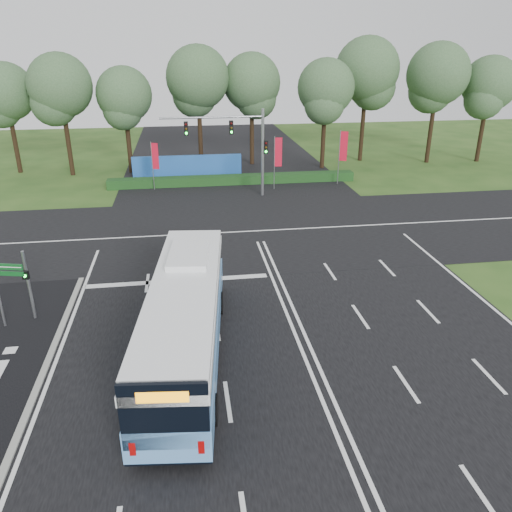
# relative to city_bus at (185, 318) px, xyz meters

# --- Properties ---
(ground) EXTENTS (120.00, 120.00, 0.00)m
(ground) POSITION_rel_city_bus_xyz_m (4.63, 1.99, -1.77)
(ground) COLOR #264918
(ground) RESTS_ON ground
(road_main) EXTENTS (20.00, 120.00, 0.04)m
(road_main) POSITION_rel_city_bus_xyz_m (4.63, 1.99, -1.75)
(road_main) COLOR black
(road_main) RESTS_ON ground
(road_cross) EXTENTS (120.00, 14.00, 0.05)m
(road_cross) POSITION_rel_city_bus_xyz_m (4.63, 13.99, -1.74)
(road_cross) COLOR black
(road_cross) RESTS_ON ground
(kerb_strip) EXTENTS (0.25, 18.00, 0.12)m
(kerb_strip) POSITION_rel_city_bus_xyz_m (-5.47, -1.01, -1.71)
(kerb_strip) COLOR gray
(kerb_strip) RESTS_ON ground
(city_bus) EXTENTS (3.85, 12.42, 3.51)m
(city_bus) POSITION_rel_city_bus_xyz_m (0.00, 0.00, 0.00)
(city_bus) COLOR #5E99DB
(city_bus) RESTS_ON ground
(pedestrian_signal) EXTENTS (0.30, 0.41, 3.35)m
(pedestrian_signal) POSITION_rel_city_bus_xyz_m (-6.85, 3.98, 0.07)
(pedestrian_signal) COLOR gray
(pedestrian_signal) RESTS_ON ground
(street_sign) EXTENTS (1.37, 0.40, 3.59)m
(street_sign) POSITION_rel_city_bus_xyz_m (-7.67, 3.41, 0.53)
(street_sign) COLOR gray
(street_sign) RESTS_ON ground
(banner_flag_left) EXTENTS (0.59, 0.19, 4.11)m
(banner_flag_left) POSITION_rel_city_bus_xyz_m (-2.11, 25.53, 0.93)
(banner_flag_left) COLOR gray
(banner_flag_left) RESTS_ON ground
(banner_flag_mid) EXTENTS (0.67, 0.09, 4.53)m
(banner_flag_mid) POSITION_rel_city_bus_xyz_m (8.16, 24.19, 1.19)
(banner_flag_mid) COLOR gray
(banner_flag_mid) RESTS_ON ground
(banner_flag_right) EXTENTS (0.68, 0.27, 4.78)m
(banner_flag_right) POSITION_rel_city_bus_xyz_m (14.11, 25.05, 1.34)
(banner_flag_right) COLOR gray
(banner_flag_right) RESTS_ON ground
(traffic_light_gantry) EXTENTS (8.41, 0.28, 7.00)m
(traffic_light_gantry) POSITION_rel_city_bus_xyz_m (4.84, 22.49, 2.90)
(traffic_light_gantry) COLOR gray
(traffic_light_gantry) RESTS_ON ground
(hedge) EXTENTS (22.00, 1.20, 0.80)m
(hedge) POSITION_rel_city_bus_xyz_m (4.63, 26.49, -1.37)
(hedge) COLOR #183C15
(hedge) RESTS_ON ground
(blue_hoarding) EXTENTS (10.00, 0.30, 2.20)m
(blue_hoarding) POSITION_rel_city_bus_xyz_m (0.63, 28.99, -0.67)
(blue_hoarding) COLOR #1E54A6
(blue_hoarding) RESTS_ON ground
(eucalyptus_row) EXTENTS (52.53, 8.91, 12.49)m
(eucalyptus_row) POSITION_rel_city_bus_xyz_m (9.28, 33.13, 6.52)
(eucalyptus_row) COLOR black
(eucalyptus_row) RESTS_ON ground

